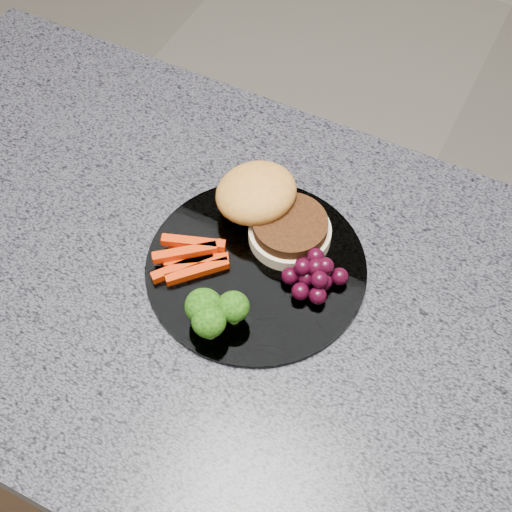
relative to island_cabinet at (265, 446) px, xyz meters
The scene contains 7 objects.
island_cabinet is the anchor object (origin of this frame).
countertop 0.45m from the island_cabinet, ahead, with size 1.20×0.60×0.04m, color #4E4D58.
plate 0.48m from the island_cabinet, 133.59° to the left, with size 0.26×0.26×0.01m, color white.
burger 0.51m from the island_cabinet, 117.22° to the left, with size 0.17×0.14×0.05m.
carrot_sticks 0.50m from the island_cabinet, behind, with size 0.09×0.09×0.02m.
broccoli 0.51m from the island_cabinet, 127.01° to the right, with size 0.07×0.06×0.05m.
grape_bunch 0.49m from the island_cabinet, 56.89° to the left, with size 0.08×0.06×0.04m.
Camera 1 is at (0.17, -0.37, 1.60)m, focal length 50.00 mm.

